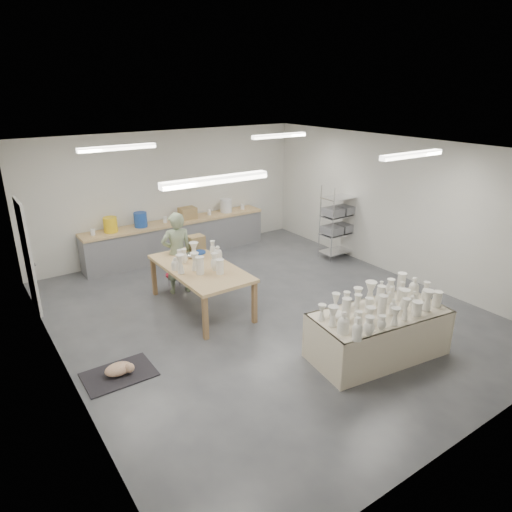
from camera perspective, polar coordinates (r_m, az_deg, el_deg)
room at (r=7.85m, az=0.17°, el=6.37°), size 8.00×8.02×3.00m
back_counter at (r=11.36m, az=-9.80°, el=2.37°), size 4.60×0.60×1.24m
wire_shelf at (r=11.19m, az=10.35°, el=4.37°), size 0.88×0.48×1.80m
drying_table at (r=7.38m, az=15.03°, el=-9.00°), size 2.24×1.29×1.12m
work_table at (r=8.57m, az=-7.11°, el=-1.03°), size 1.14×2.26×1.19m
rug at (r=7.19m, az=-16.74°, el=-13.98°), size 1.00×0.70×0.02m
cat at (r=7.13m, az=-16.65°, el=-13.35°), size 0.43×0.32×0.17m
potter at (r=9.21m, az=-9.82°, el=0.33°), size 0.68×0.52×1.69m
red_stool at (r=9.65m, az=-10.29°, el=-2.42°), size 0.33×0.33×0.30m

